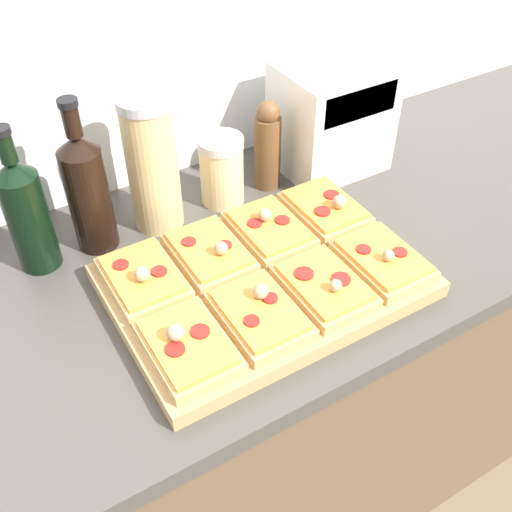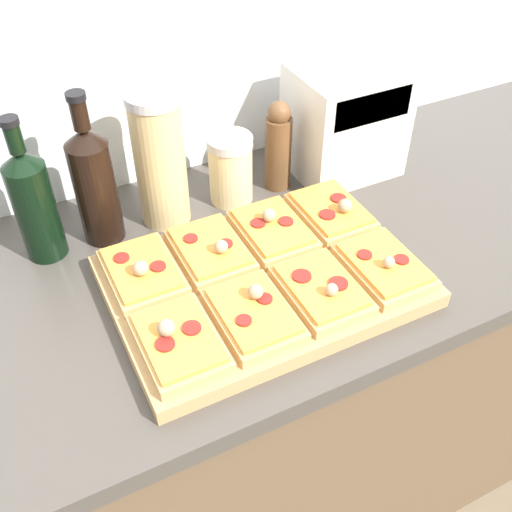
% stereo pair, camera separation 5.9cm
% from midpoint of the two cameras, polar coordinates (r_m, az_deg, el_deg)
% --- Properties ---
extents(wall_back, '(6.00, 0.06, 2.50)m').
position_cam_midpoint_polar(wall_back, '(1.25, -7.14, 21.54)').
color(wall_back, silver).
rests_on(wall_back, ground_plane).
extents(kitchen_counter, '(2.63, 0.67, 0.92)m').
position_cam_midpoint_polar(kitchen_counter, '(1.48, 0.58, -13.27)').
color(kitchen_counter, brown).
rests_on(kitchen_counter, ground_plane).
extents(cutting_board, '(0.53, 0.37, 0.03)m').
position_cam_midpoint_polar(cutting_board, '(1.06, 2.33, -2.44)').
color(cutting_board, tan).
rests_on(cutting_board, kitchen_counter).
extents(pizza_slice_back_left, '(0.12, 0.17, 0.05)m').
position_cam_midpoint_polar(pizza_slice_back_left, '(1.04, -9.20, -1.53)').
color(pizza_slice_back_left, tan).
rests_on(pizza_slice_back_left, cutting_board).
extents(pizza_slice_back_midleft, '(0.12, 0.17, 0.05)m').
position_cam_midpoint_polar(pizza_slice_back_midleft, '(1.07, -2.80, 0.53)').
color(pizza_slice_back_midleft, tan).
rests_on(pizza_slice_back_midleft, cutting_board).
extents(pizza_slice_back_midright, '(0.12, 0.17, 0.05)m').
position_cam_midpoint_polar(pizza_slice_back_midright, '(1.12, 3.10, 2.49)').
color(pizza_slice_back_midright, tan).
rests_on(pizza_slice_back_midright, cutting_board).
extents(pizza_slice_back_right, '(0.12, 0.17, 0.05)m').
position_cam_midpoint_polar(pizza_slice_back_right, '(1.17, 8.61, 4.20)').
color(pizza_slice_back_right, tan).
rests_on(pizza_slice_back_right, cutting_board).
extents(pizza_slice_front_left, '(0.12, 0.17, 0.06)m').
position_cam_midpoint_polar(pizza_slice_front_left, '(0.93, -5.57, -8.15)').
color(pizza_slice_front_left, tan).
rests_on(pizza_slice_front_left, cutting_board).
extents(pizza_slice_front_midleft, '(0.12, 0.17, 0.05)m').
position_cam_midpoint_polar(pizza_slice_front_midleft, '(0.96, 1.52, -5.57)').
color(pizza_slice_front_midleft, tan).
rests_on(pizza_slice_front_midleft, cutting_board).
extents(pizza_slice_front_midright, '(0.12, 0.17, 0.05)m').
position_cam_midpoint_polar(pizza_slice_front_midright, '(1.01, 7.93, -3.20)').
color(pizza_slice_front_midright, tan).
rests_on(pizza_slice_front_midright, cutting_board).
extents(pizza_slice_front_right, '(0.12, 0.17, 0.05)m').
position_cam_midpoint_polar(pizza_slice_front_right, '(1.07, 13.64, -0.99)').
color(pizza_slice_front_right, tan).
rests_on(pizza_slice_front_right, cutting_board).
extents(olive_oil_bottle, '(0.07, 0.07, 0.28)m').
position_cam_midpoint_polar(olive_oil_bottle, '(1.13, -19.00, 4.79)').
color(olive_oil_bottle, black).
rests_on(olive_oil_bottle, kitchen_counter).
extents(wine_bottle, '(0.08, 0.08, 0.30)m').
position_cam_midpoint_polar(wine_bottle, '(1.13, -13.69, 6.74)').
color(wine_bottle, black).
rests_on(wine_bottle, kitchen_counter).
extents(grain_jar_tall, '(0.10, 0.10, 0.27)m').
position_cam_midpoint_polar(grain_jar_tall, '(1.15, -7.67, 9.05)').
color(grain_jar_tall, tan).
rests_on(grain_jar_tall, kitchen_counter).
extents(grain_jar_short, '(0.09, 0.09, 0.15)m').
position_cam_midpoint_polar(grain_jar_short, '(1.23, -1.05, 8.27)').
color(grain_jar_short, beige).
rests_on(grain_jar_short, kitchen_counter).
extents(pepper_mill, '(0.06, 0.06, 0.20)m').
position_cam_midpoint_polar(pepper_mill, '(1.26, 3.49, 10.34)').
color(pepper_mill, brown).
rests_on(pepper_mill, kitchen_counter).
extents(toaster_oven, '(0.25, 0.18, 0.23)m').
position_cam_midpoint_polar(toaster_oven, '(1.33, 9.76, 12.58)').
color(toaster_oven, beige).
rests_on(toaster_oven, kitchen_counter).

